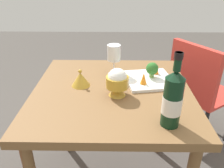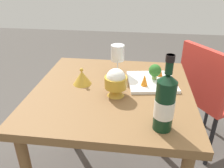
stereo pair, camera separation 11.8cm
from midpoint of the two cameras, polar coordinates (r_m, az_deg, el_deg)
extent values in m
cube|color=brown|center=(1.20, 2.81, -2.19)|extent=(0.81, 0.81, 0.04)
cylinder|color=brown|center=(1.71, 15.31, -8.03)|extent=(0.05, 0.05, 0.71)
cylinder|color=brown|center=(1.74, -7.99, -6.52)|extent=(0.05, 0.05, 0.71)
cube|color=red|center=(1.90, 25.95, -3.12)|extent=(0.55, 0.55, 0.02)
cube|color=red|center=(1.68, 23.48, 1.57)|extent=(0.36, 0.25, 0.40)
cylinder|color=black|center=(2.22, 24.30, -5.13)|extent=(0.03, 0.03, 0.43)
cylinder|color=black|center=(2.00, 17.80, -7.70)|extent=(0.03, 0.03, 0.43)
cylinder|color=black|center=(1.83, 25.06, -12.93)|extent=(0.03, 0.03, 0.43)
cylinder|color=black|center=(0.90, 16.61, -5.37)|extent=(0.07, 0.07, 0.21)
cone|color=black|center=(0.84, 17.67, 1.42)|extent=(0.07, 0.07, 0.03)
cylinder|color=black|center=(0.82, 18.16, 4.55)|extent=(0.03, 0.03, 0.07)
cylinder|color=black|center=(0.81, 18.40, 6.04)|extent=(0.03, 0.03, 0.02)
cylinder|color=silver|center=(0.90, 16.53, -5.92)|extent=(0.08, 0.08, 0.07)
cylinder|color=white|center=(1.35, 3.83, 2.43)|extent=(0.07, 0.07, 0.00)
cylinder|color=white|center=(1.33, 3.89, 4.16)|extent=(0.01, 0.01, 0.08)
cylinder|color=white|center=(1.30, 4.01, 7.70)|extent=(0.08, 0.08, 0.09)
cone|color=gold|center=(1.13, 3.94, -1.89)|extent=(0.08, 0.08, 0.04)
cylinder|color=gold|center=(1.10, 4.02, 0.38)|extent=(0.11, 0.11, 0.05)
sphere|color=white|center=(1.09, 4.06, 1.43)|extent=(0.09, 0.09, 0.09)
cone|color=gold|center=(1.23, -4.75, 1.54)|extent=(0.10, 0.10, 0.07)
sphere|color=gold|center=(1.21, -4.84, 3.47)|extent=(0.02, 0.02, 0.02)
cube|color=white|center=(1.28, 12.41, 0.52)|extent=(0.29, 0.29, 0.02)
cylinder|color=#729E4C|center=(1.29, 13.09, 1.71)|extent=(0.03, 0.03, 0.03)
sphere|color=#2D6B28|center=(1.27, 13.27, 3.25)|extent=(0.07, 0.07, 0.07)
cone|color=orange|center=(1.20, 10.89, 0.90)|extent=(0.04, 0.04, 0.06)
cone|color=orange|center=(1.32, 14.33, 3.17)|extent=(0.04, 0.04, 0.06)
camera|label=1|loc=(0.06, -87.14, 1.49)|focal=36.75mm
camera|label=2|loc=(0.06, 92.86, -1.49)|focal=36.75mm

